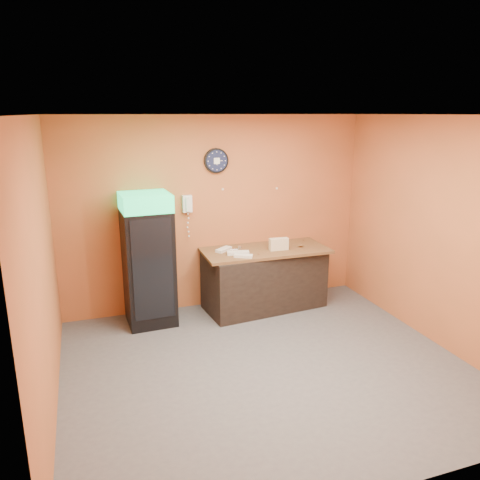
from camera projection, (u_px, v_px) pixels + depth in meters
name	position (u px, v px, depth m)	size (l,w,h in m)	color
floor	(266.00, 367.00, 5.37)	(4.50, 4.50, 0.00)	#47474C
back_wall	(216.00, 213.00, 6.83)	(4.50, 0.02, 2.80)	#BF6236
left_wall	(42.00, 272.00, 4.30)	(0.02, 4.00, 2.80)	#BF6236
right_wall	(439.00, 233.00, 5.71)	(0.02, 4.00, 2.80)	#BF6236
ceiling	(271.00, 115.00, 4.64)	(4.50, 4.00, 0.02)	white
beverage_cooler	(149.00, 262.00, 6.27)	(0.66, 0.67, 1.81)	black
prep_counter	(264.00, 279.00, 6.92)	(1.73, 0.77, 0.87)	black
wall_clock	(216.00, 161.00, 6.60)	(0.35, 0.06, 0.35)	black
wall_phone	(187.00, 204.00, 6.60)	(0.13, 0.11, 0.24)	white
butcher_paper	(265.00, 250.00, 6.81)	(1.82, 0.85, 0.04)	brown
sub_roll_stack	(279.00, 244.00, 6.72)	(0.28, 0.11, 0.17)	beige
wrapped_sandwich_left	(238.00, 253.00, 6.53)	(0.31, 0.12, 0.04)	silver
wrapped_sandwich_mid	(243.00, 256.00, 6.40)	(0.25, 0.10, 0.04)	silver
wrapped_sandwich_right	(224.00, 249.00, 6.70)	(0.28, 0.11, 0.04)	silver
kitchen_tool	(240.00, 248.00, 6.75)	(0.06, 0.06, 0.06)	silver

